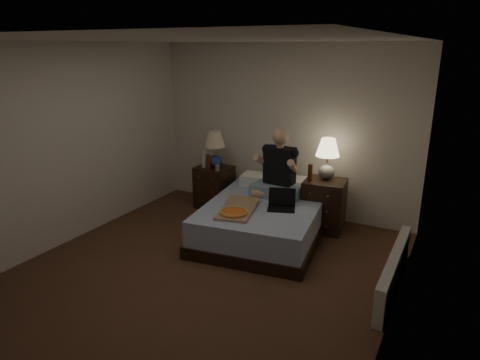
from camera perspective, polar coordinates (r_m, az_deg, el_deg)
The scene contains 18 objects.
floor at distance 4.93m, azimuth -5.06°, elevation -12.28°, with size 4.00×4.50×0.00m, color #533623.
ceiling at distance 4.29m, azimuth -5.99°, elevation 18.17°, with size 4.00×4.50×0.00m, color white.
wall_back at distance 6.39m, azimuth 5.76°, elevation 6.63°, with size 4.00×2.50×0.00m, color silver.
wall_left at distance 5.77m, azimuth -22.33°, elevation 4.24°, with size 4.50×2.50×0.00m, color silver.
wall_right at distance 3.77m, azimuth 20.79°, elevation -2.11°, with size 4.50×2.50×0.00m, color silver.
bed at distance 5.70m, azimuth 3.21°, elevation -5.33°, with size 1.42×1.89×0.47m, color #5D80BB.
nightstand_left at distance 6.70m, azimuth -3.44°, elevation -0.95°, with size 0.51×0.46×0.66m, color black.
nightstand_right at distance 5.99m, azimuth 11.11°, elevation -3.31°, with size 0.54×0.49×0.70m, color black.
lamp_left at distance 6.53m, azimuth -3.39°, elevation 4.11°, with size 0.32×0.32×0.56m, color #273D90, non-canonical shape.
lamp_right at distance 5.89m, azimuth 11.56°, elevation 2.79°, with size 0.32×0.32×0.56m, color gray, non-canonical shape.
water_bottle at distance 6.54m, azimuth -4.82°, elevation 2.72°, with size 0.07×0.07×0.25m, color silver.
soda_can at distance 6.38m, azimuth -3.04°, elevation 1.68°, with size 0.07×0.07×0.10m, color beige.
beer_bottle_left at distance 6.47m, azimuth -4.23°, elevation 2.46°, with size 0.06×0.06×0.23m, color #5E1D0D.
beer_bottle_right at distance 5.79m, azimuth 9.32°, elevation 0.97°, with size 0.06×0.06×0.23m, color #5B230D.
person at distance 5.76m, azimuth 5.10°, elevation 2.28°, with size 0.66×0.52×0.93m, color black, non-canonical shape.
laptop at distance 5.38m, azimuth 5.56°, elevation -2.72°, with size 0.34×0.28×0.24m, color black, non-canonical shape.
pizza_box at distance 5.17m, azimuth -0.82°, elevation -4.43°, with size 0.40×0.76×0.08m, color tan, non-canonical shape.
radiator at distance 4.83m, azimuth 19.80°, elevation -11.33°, with size 0.10×1.60×0.40m, color silver.
Camera 1 is at (2.39, -3.56, 2.44)m, focal length 32.00 mm.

